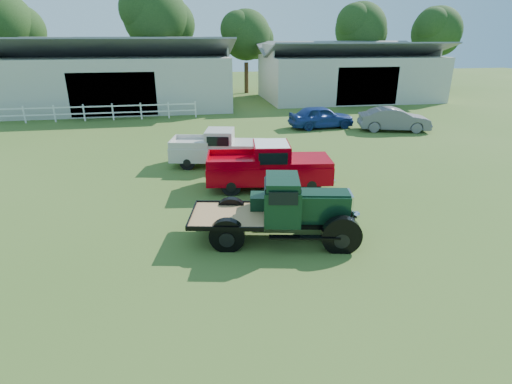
{
  "coord_description": "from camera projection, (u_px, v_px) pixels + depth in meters",
  "views": [
    {
      "loc": [
        -1.99,
        -10.7,
        5.81
      ],
      "look_at": [
        0.2,
        1.2,
        1.05
      ],
      "focal_mm": 28.0,
      "sensor_mm": 36.0,
      "label": 1
    }
  ],
  "objects": [
    {
      "name": "white_pickup",
      "position": [
        218.0,
        148.0,
        18.86
      ],
      "size": [
        4.87,
        2.74,
        1.69
      ],
      "primitive_type": null,
      "rotation": [
        0.0,
        0.0,
        -0.22
      ],
      "color": "beige",
      "rests_on": "ground"
    },
    {
      "name": "tree_e",
      "position": [
        434.0,
        46.0,
        44.18
      ],
      "size": [
        5.7,
        5.7,
        9.5
      ],
      "primitive_type": null,
      "color": "black",
      "rests_on": "ground"
    },
    {
      "name": "tree_b",
      "position": [
        157.0,
        36.0,
        40.6
      ],
      "size": [
        6.9,
        6.9,
        11.5
      ],
      "primitive_type": null,
      "color": "black",
      "rests_on": "ground"
    },
    {
      "name": "vintage_flatbed",
      "position": [
        279.0,
        209.0,
        11.91
      ],
      "size": [
        5.27,
        2.94,
        1.97
      ],
      "primitive_type": null,
      "rotation": [
        0.0,
        0.0,
        -0.2
      ],
      "color": "black",
      "rests_on": "ground"
    },
    {
      "name": "ground",
      "position": [
        257.0,
        238.0,
        12.25
      ],
      "size": [
        120.0,
        120.0,
        0.0
      ],
      "primitive_type": "plane",
      "color": "#406122"
    },
    {
      "name": "shed_left",
      "position": [
        120.0,
        73.0,
        33.85
      ],
      "size": [
        18.8,
        10.2,
        5.6
      ],
      "primitive_type": null,
      "color": "#AFAC96",
      "rests_on": "ground"
    },
    {
      "name": "red_pickup",
      "position": [
        269.0,
        165.0,
        16.05
      ],
      "size": [
        5.35,
        2.64,
        1.87
      ],
      "primitive_type": null,
      "rotation": [
        0.0,
        0.0,
        -0.13
      ],
      "color": "#A8000D",
      "rests_on": "ground"
    },
    {
      "name": "tree_a",
      "position": [
        5.0,
        42.0,
        37.51
      ],
      "size": [
        6.3,
        6.3,
        10.5
      ],
      "primitive_type": null,
      "color": "black",
      "rests_on": "ground"
    },
    {
      "name": "tree_c",
      "position": [
        246.0,
        49.0,
        41.65
      ],
      "size": [
        5.4,
        5.4,
        9.0
      ],
      "primitive_type": null,
      "color": "black",
      "rests_on": "ground"
    },
    {
      "name": "shed_right",
      "position": [
        348.0,
        71.0,
        38.37
      ],
      "size": [
        16.8,
        9.2,
        5.2
      ],
      "primitive_type": null,
      "color": "#AFAC96",
      "rests_on": "ground"
    },
    {
      "name": "misc_car_grey",
      "position": [
        394.0,
        119.0,
        25.82
      ],
      "size": [
        4.72,
        2.69,
        1.47
      ],
      "primitive_type": "imported",
      "rotation": [
        0.0,
        0.0,
        1.3
      ],
      "color": "#5B5B61",
      "rests_on": "ground"
    },
    {
      "name": "misc_car_blue",
      "position": [
        321.0,
        117.0,
        26.7
      ],
      "size": [
        4.44,
        2.04,
        1.47
      ],
      "primitive_type": "imported",
      "rotation": [
        0.0,
        0.0,
        1.64
      ],
      "color": "navy",
      "rests_on": "ground"
    },
    {
      "name": "tree_d",
      "position": [
        359.0,
        43.0,
        44.57
      ],
      "size": [
        6.0,
        6.0,
        10.0
      ],
      "primitive_type": null,
      "color": "black",
      "rests_on": "ground"
    },
    {
      "name": "fence_rail",
      "position": [
        99.0,
        112.0,
        28.99
      ],
      "size": [
        14.2,
        0.16,
        1.2
      ],
      "primitive_type": null,
      "color": "white",
      "rests_on": "ground"
    }
  ]
}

